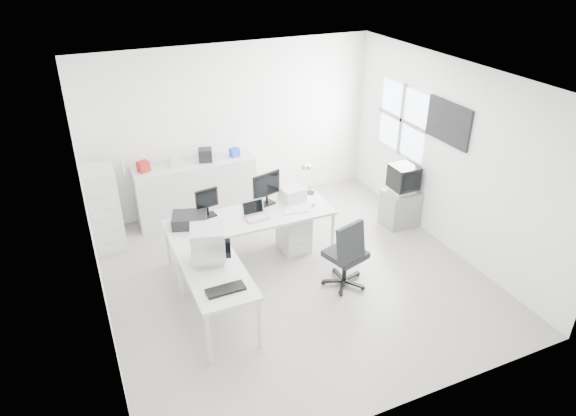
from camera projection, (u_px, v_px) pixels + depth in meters
name	position (u px, v px, depth m)	size (l,w,h in m)	color
floor	(294.00, 276.00, 7.29)	(5.00, 5.00, 0.01)	beige
ceiling	(295.00, 79.00, 5.95)	(5.00, 5.00, 0.01)	white
back_wall	(233.00, 128.00, 8.63)	(5.00, 0.02, 2.80)	silver
left_wall	(91.00, 227.00, 5.73)	(0.02, 5.00, 2.80)	silver
right_wall	(449.00, 157.00, 7.51)	(0.02, 5.00, 2.80)	silver
window	(402.00, 120.00, 8.37)	(0.02, 1.20, 1.10)	white
wall_picture	(448.00, 123.00, 7.34)	(0.04, 0.90, 0.60)	black
main_desk	(251.00, 238.00, 7.46)	(2.40, 0.80, 0.75)	silver
side_desk	(217.00, 297.00, 6.28)	(0.70, 1.40, 0.75)	silver
drawer_pedestal	(294.00, 231.00, 7.79)	(0.40, 0.50, 0.60)	silver
inkjet_printer	(190.00, 220.00, 7.03)	(0.46, 0.36, 0.16)	black
lcd_monitor_small	(207.00, 203.00, 7.19)	(0.33, 0.19, 0.41)	black
lcd_monitor_large	(267.00, 189.00, 7.50)	(0.47, 0.19, 0.49)	black
laptop	(256.00, 211.00, 7.17)	(0.36, 0.37, 0.24)	#B7B7BA
white_keyboard	(296.00, 211.00, 7.39)	(0.38, 0.12, 0.02)	silver
white_mouse	(314.00, 204.00, 7.53)	(0.06, 0.06, 0.06)	silver
laser_printer	(292.00, 194.00, 7.68)	(0.34, 0.29, 0.20)	silver
desk_lamp	(311.00, 181.00, 7.82)	(0.14, 0.14, 0.43)	silver
crt_monitor	(208.00, 246.00, 6.20)	(0.36, 0.36, 0.41)	#B7B7BA
black_keyboard	(226.00, 289.00, 5.77)	(0.45, 0.18, 0.03)	black
office_chair	(346.00, 251.00, 6.88)	(0.62, 0.62, 1.07)	#26292B
tv_cabinet	(400.00, 208.00, 8.45)	(0.54, 0.44, 0.59)	gray
crt_tv	(404.00, 179.00, 8.20)	(0.50, 0.48, 0.45)	black
sideboard	(197.00, 190.00, 8.58)	(1.98, 0.50, 0.99)	silver
clutter_box_a	(143.00, 166.00, 8.02)	(0.17, 0.15, 0.17)	maroon
clutter_box_b	(175.00, 162.00, 8.20)	(0.16, 0.13, 0.16)	silver
clutter_box_c	(205.00, 155.00, 8.36)	(0.21, 0.20, 0.21)	black
clutter_box_d	(235.00, 152.00, 8.56)	(0.14, 0.13, 0.14)	#1B3BBF
clutter_bottle	(123.00, 167.00, 7.93)	(0.07, 0.07, 0.22)	silver
filing_cabinet	(104.00, 209.00, 7.65)	(0.46, 0.55, 1.31)	silver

